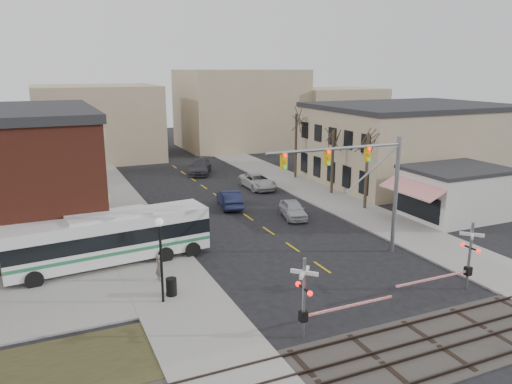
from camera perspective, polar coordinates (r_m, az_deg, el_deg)
ground at (r=30.82m, az=9.53°, el=-9.82°), size 160.00×160.00×0.00m
sidewalk_west at (r=45.49m, az=-15.02°, el=-2.13°), size 5.00×60.00×0.12m
sidewalk_east at (r=51.70m, az=6.19°, el=0.22°), size 5.00×60.00×0.12m
ballast_strip at (r=25.29m, az=19.92°, el=-16.09°), size 160.00×5.00×0.06m
rail_tracks at (r=25.25m, az=19.94°, el=-15.91°), size 160.00×3.91×0.14m
tan_building at (r=58.12m, az=17.09°, el=5.44°), size 20.30×15.30×8.50m
awning_shop at (r=45.15m, az=21.81°, el=-0.02°), size 9.74×6.20×4.30m
tree_east_a at (r=44.97m, az=12.52°, el=2.35°), size 0.28×0.28×6.75m
tree_east_b at (r=50.02m, az=8.73°, el=3.43°), size 0.28×0.28×6.30m
tree_east_c at (r=56.83m, az=4.57°, el=5.28°), size 0.28×0.28×7.20m
transit_bus at (r=33.20m, az=-16.37°, el=-5.03°), size 12.90×4.06×3.27m
traffic_signal_mast at (r=32.82m, az=12.19°, el=2.07°), size 9.85×0.30×8.00m
rr_crossing_west at (r=23.86m, az=6.38°, el=-11.90°), size 5.60×1.36×4.00m
rr_crossing_east at (r=30.60m, az=22.67°, el=-6.96°), size 5.60×1.36×4.00m
street_lamp at (r=26.66m, az=-10.87°, el=-5.78°), size 0.44×0.44×4.70m
trash_bin at (r=28.39m, az=-9.65°, el=-10.63°), size 0.60×0.60×0.99m
car_a at (r=42.22m, az=4.25°, el=-1.98°), size 2.64×4.53×1.45m
car_b at (r=45.26m, az=-3.05°, el=-0.77°), size 2.48×5.02×1.58m
car_c at (r=52.26m, az=0.20°, el=1.24°), size 2.59×5.48×1.51m
car_d at (r=59.91m, az=-6.43°, el=2.89°), size 4.46×6.21×1.67m
pedestrian_near at (r=30.27m, az=-11.05°, el=-8.46°), size 0.50×0.65×1.59m
pedestrian_far at (r=33.52m, az=-12.25°, el=-6.06°), size 1.12×1.07×1.81m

